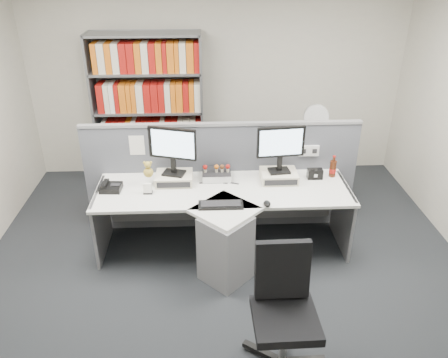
{
  "coord_description": "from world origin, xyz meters",
  "views": [
    {
      "loc": [
        -0.18,
        -3.18,
        2.93
      ],
      "look_at": [
        0.0,
        0.65,
        0.92
      ],
      "focal_mm": 35.83,
      "sensor_mm": 36.0,
      "label": 1
    }
  ],
  "objects_px": {
    "filing_cabinet": "(311,168)",
    "desk_fan": "(316,120)",
    "desk_phone": "(111,187)",
    "speaker": "(315,174)",
    "office_chair": "(284,307)",
    "mouse": "(267,204)",
    "cola_bottle": "(333,169)",
    "desk": "(224,222)",
    "monitor_left": "(172,147)",
    "desk_calendar": "(148,189)",
    "shelving_unit": "(149,113)",
    "monitor_right": "(281,146)",
    "keyboard": "(221,205)",
    "desktop_pc": "(216,175)"
  },
  "relations": [
    {
      "from": "keyboard",
      "to": "office_chair",
      "type": "relative_size",
      "value": 0.43
    },
    {
      "from": "desk",
      "to": "monitor_left",
      "type": "xyz_separation_m",
      "value": [
        -0.51,
        0.38,
        0.67
      ]
    },
    {
      "from": "speaker",
      "to": "shelving_unit",
      "type": "relative_size",
      "value": 0.08
    },
    {
      "from": "filing_cabinet",
      "to": "cola_bottle",
      "type": "bearing_deg",
      "value": -90.99
    },
    {
      "from": "monitor_right",
      "to": "office_chair",
      "type": "distance_m",
      "value": 1.78
    },
    {
      "from": "monitor_left",
      "to": "shelving_unit",
      "type": "xyz_separation_m",
      "value": [
        -0.39,
        1.46,
        -0.15
      ]
    },
    {
      "from": "keyboard",
      "to": "desk_calendar",
      "type": "height_order",
      "value": "desk_calendar"
    },
    {
      "from": "desk_phone",
      "to": "office_chair",
      "type": "relative_size",
      "value": 0.22
    },
    {
      "from": "monitor_right",
      "to": "desk_calendar",
      "type": "relative_size",
      "value": 4.57
    },
    {
      "from": "cola_bottle",
      "to": "speaker",
      "type": "bearing_deg",
      "value": -168.69
    },
    {
      "from": "keyboard",
      "to": "desk_calendar",
      "type": "relative_size",
      "value": 3.9
    },
    {
      "from": "monitor_right",
      "to": "desktop_pc",
      "type": "relative_size",
      "value": 1.67
    },
    {
      "from": "mouse",
      "to": "desk_fan",
      "type": "relative_size",
      "value": 0.22
    },
    {
      "from": "filing_cabinet",
      "to": "desk_fan",
      "type": "relative_size",
      "value": 1.38
    },
    {
      "from": "monitor_left",
      "to": "desk_fan",
      "type": "distance_m",
      "value": 1.99
    },
    {
      "from": "cola_bottle",
      "to": "office_chair",
      "type": "height_order",
      "value": "office_chair"
    },
    {
      "from": "speaker",
      "to": "cola_bottle",
      "type": "height_order",
      "value": "cola_bottle"
    },
    {
      "from": "monitor_right",
      "to": "keyboard",
      "type": "height_order",
      "value": "monitor_right"
    },
    {
      "from": "mouse",
      "to": "cola_bottle",
      "type": "distance_m",
      "value": 0.97
    },
    {
      "from": "desk_phone",
      "to": "desk_calendar",
      "type": "xyz_separation_m",
      "value": [
        0.39,
        -0.08,
        0.01
      ]
    },
    {
      "from": "monitor_right",
      "to": "desk_fan",
      "type": "height_order",
      "value": "monitor_right"
    },
    {
      "from": "desk_calendar",
      "to": "mouse",
      "type": "bearing_deg",
      "value": -14.11
    },
    {
      "from": "monitor_left",
      "to": "monitor_right",
      "type": "xyz_separation_m",
      "value": [
        1.1,
        -0.0,
        -0.0
      ]
    },
    {
      "from": "desk",
      "to": "speaker",
      "type": "relative_size",
      "value": 16.3
    },
    {
      "from": "mouse",
      "to": "desk_calendar",
      "type": "xyz_separation_m",
      "value": [
        -1.16,
        0.29,
        0.03
      ]
    },
    {
      "from": "keyboard",
      "to": "filing_cabinet",
      "type": "relative_size",
      "value": 0.61
    },
    {
      "from": "desk",
      "to": "desk_fan",
      "type": "xyz_separation_m",
      "value": [
        1.2,
        1.4,
        0.56
      ]
    },
    {
      "from": "cola_bottle",
      "to": "filing_cabinet",
      "type": "distance_m",
      "value": 1.06
    },
    {
      "from": "monitor_left",
      "to": "desk_phone",
      "type": "bearing_deg",
      "value": -167.88
    },
    {
      "from": "desktop_pc",
      "to": "cola_bottle",
      "type": "relative_size",
      "value": 1.25
    },
    {
      "from": "filing_cabinet",
      "to": "office_chair",
      "type": "xyz_separation_m",
      "value": [
        -0.81,
        -2.69,
        0.19
      ]
    },
    {
      "from": "desktop_pc",
      "to": "office_chair",
      "type": "relative_size",
      "value": 0.3
    },
    {
      "from": "desktop_pc",
      "to": "office_chair",
      "type": "height_order",
      "value": "office_chair"
    },
    {
      "from": "desk_fan",
      "to": "office_chair",
      "type": "bearing_deg",
      "value": -106.85
    },
    {
      "from": "desk",
      "to": "shelving_unit",
      "type": "bearing_deg",
      "value": 115.96
    },
    {
      "from": "cola_bottle",
      "to": "desk",
      "type": "bearing_deg",
      "value": -159.21
    },
    {
      "from": "keyboard",
      "to": "desk_phone",
      "type": "relative_size",
      "value": 1.96
    },
    {
      "from": "cola_bottle",
      "to": "desk_fan",
      "type": "bearing_deg",
      "value": 89.01
    },
    {
      "from": "desk",
      "to": "speaker",
      "type": "height_order",
      "value": "speaker"
    },
    {
      "from": "filing_cabinet",
      "to": "mouse",
      "type": "bearing_deg",
      "value": -117.53
    },
    {
      "from": "mouse",
      "to": "shelving_unit",
      "type": "bearing_deg",
      "value": 123.4
    },
    {
      "from": "desk",
      "to": "filing_cabinet",
      "type": "distance_m",
      "value": 1.85
    },
    {
      "from": "desk_phone",
      "to": "filing_cabinet",
      "type": "bearing_deg",
      "value": 26.19
    },
    {
      "from": "desk_calendar",
      "to": "desk_fan",
      "type": "distance_m",
      "value": 2.33
    },
    {
      "from": "desk_phone",
      "to": "speaker",
      "type": "height_order",
      "value": "speaker"
    },
    {
      "from": "desk_phone",
      "to": "desk_calendar",
      "type": "distance_m",
      "value": 0.39
    },
    {
      "from": "keyboard",
      "to": "mouse",
      "type": "relative_size",
      "value": 3.9
    },
    {
      "from": "desk_calendar",
      "to": "shelving_unit",
      "type": "height_order",
      "value": "shelving_unit"
    },
    {
      "from": "monitor_right",
      "to": "shelving_unit",
      "type": "xyz_separation_m",
      "value": [
        -1.49,
        1.47,
        -0.14
      ]
    },
    {
      "from": "desk",
      "to": "desk_fan",
      "type": "height_order",
      "value": "desk_fan"
    }
  ]
}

